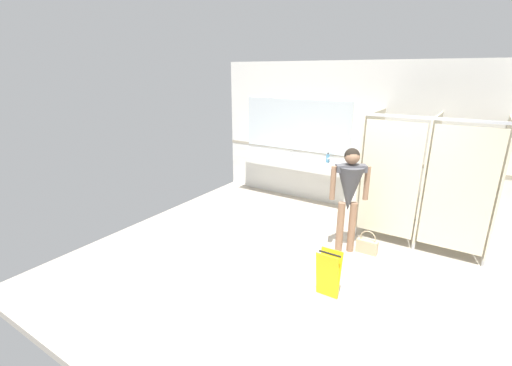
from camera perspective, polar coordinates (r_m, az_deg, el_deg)
The scene contains 12 objects.
ground_plane at distance 5.14m, azimuth 12.90°, elevation -14.79°, with size 7.37×5.81×0.10m, color #B2A899.
wall_back at distance 7.04m, azimuth 21.42°, elevation 6.55°, with size 7.37×0.12×2.89m, color silver.
wall_back_tile_band at distance 7.06m, azimuth 20.95°, elevation 3.35°, with size 7.37×0.01×0.06m, color #9E937F.
vanity_counter at distance 7.60m, azimuth 5.73°, elevation 2.34°, with size 2.53×0.55×1.01m.
mirror_panel at distance 7.57m, azimuth 6.63°, elevation 9.48°, with size 2.43×0.02×1.08m, color silver.
bathroom_stalls at distance 6.11m, azimuth 26.36°, elevation 0.85°, with size 1.95×1.32×2.08m.
person_standing at distance 5.30m, azimuth 15.15°, elevation -0.84°, with size 0.55×0.55×1.64m.
handbag at distance 5.69m, azimuth 17.85°, elevation -9.81°, with size 0.32×0.11×0.37m.
soap_dispenser at distance 7.27m, azimuth 11.76°, elevation 4.02°, with size 0.07×0.07×0.21m.
paper_cup at distance 7.54m, azimuth 2.73°, elevation 4.58°, with size 0.07×0.07×0.10m, color white.
wet_floor_sign at distance 4.49m, azimuth 11.84°, elevation -14.44°, with size 0.28×0.19×0.61m.
floor_drain_cover at distance 5.36m, azimuth 8.63°, elevation -12.33°, with size 0.14×0.14×0.01m, color #B7BABF.
Camera 1 is at (1.34, -4.13, 2.70)m, focal length 24.25 mm.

